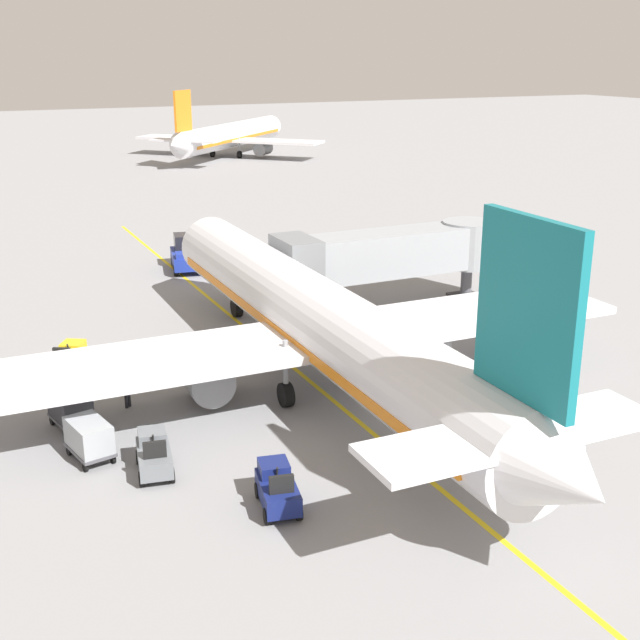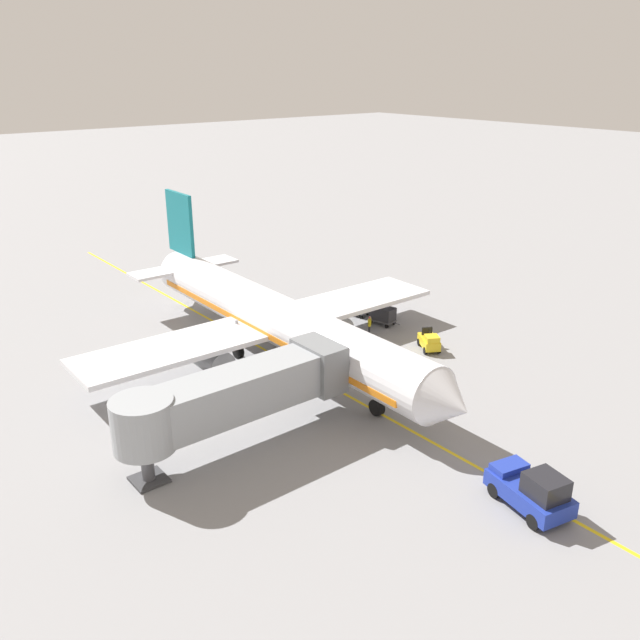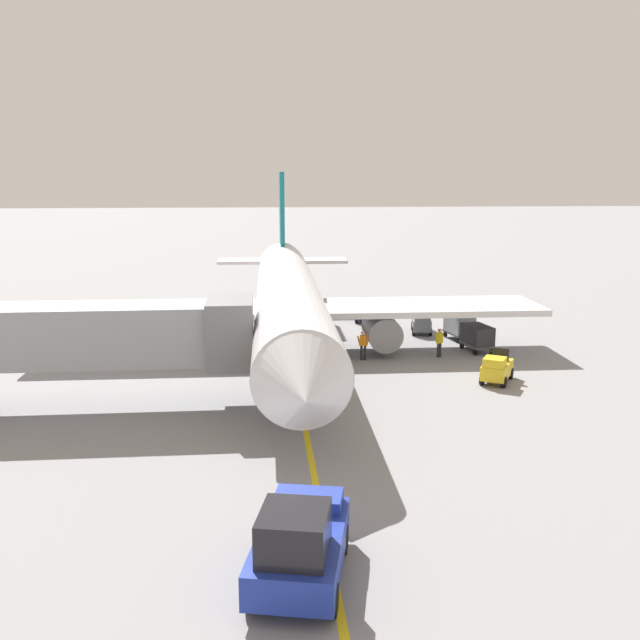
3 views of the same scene
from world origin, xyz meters
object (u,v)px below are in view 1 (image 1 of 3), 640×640
at_px(baggage_tug_trailing, 277,488).
at_px(ground_crew_wing_walker, 222,369).
at_px(parked_airliner, 317,320).
at_px(ground_crew_loader, 127,387).
at_px(jet_bridge, 391,253).
at_px(baggage_tug_spare, 69,360).
at_px(baggage_tug_lead, 154,455).
at_px(baggage_cart_front, 70,407).
at_px(distant_taxiing_airliner, 230,136).
at_px(pushback_tractor, 187,255).
at_px(baggage_cart_second_in_train, 89,437).

height_order(baggage_tug_trailing, ground_crew_wing_walker, ground_crew_wing_walker).
xyz_separation_m(parked_airliner, ground_crew_loader, (-8.69, 1.20, -2.23)).
bearing_deg(jet_bridge, baggage_tug_spare, -172.25).
height_order(jet_bridge, baggage_tug_lead, jet_bridge).
bearing_deg(baggage_cart_front, parked_airliner, -0.29).
relative_size(ground_crew_loader, distant_taxiing_airliner, 0.06).
bearing_deg(baggage_cart_front, ground_crew_wing_walker, 11.51).
distance_m(pushback_tractor, baggage_tug_trailing, 33.48).
xyz_separation_m(baggage_cart_second_in_train, distant_taxiing_airliner, (36.97, 88.19, 2.08)).
bearing_deg(ground_crew_loader, baggage_tug_trailing, -75.36).
bearing_deg(ground_crew_loader, jet_bridge, 23.75).
relative_size(baggage_tug_lead, baggage_cart_second_in_train, 0.90).
distance_m(jet_bridge, baggage_tug_trailing, 23.97).
xyz_separation_m(jet_bridge, baggage_cart_front, (-20.44, -8.99, -2.51)).
bearing_deg(parked_airliner, jet_bridge, 44.71).
height_order(baggage_tug_lead, ground_crew_loader, ground_crew_loader).
bearing_deg(ground_crew_wing_walker, parked_airliner, -19.72).
distance_m(parked_airliner, ground_crew_wing_walker, 4.98).
height_order(pushback_tractor, distant_taxiing_airliner, distant_taxiing_airliner).
height_order(baggage_tug_trailing, ground_crew_loader, ground_crew_loader).
bearing_deg(baggage_tug_trailing, pushback_tractor, 78.53).
bearing_deg(distant_taxiing_airliner, baggage_cart_second_in_train, -112.74).
bearing_deg(baggage_cart_second_in_train, baggage_tug_spare, 85.29).
distance_m(baggage_tug_lead, baggage_tug_spare, 11.57).
xyz_separation_m(baggage_tug_lead, ground_crew_wing_walker, (4.93, 6.61, 0.24)).
relative_size(baggage_cart_front, baggage_cart_second_in_train, 1.00).
bearing_deg(baggage_tug_spare, parked_airliner, -31.77).
xyz_separation_m(parked_airliner, baggage_cart_second_in_train, (-11.11, -3.06, -2.24)).
relative_size(ground_crew_wing_walker, distant_taxiing_airliner, 0.06).
height_order(baggage_cart_front, ground_crew_wing_walker, ground_crew_wing_walker).
xyz_separation_m(pushback_tractor, distant_taxiing_airliner, (25.13, 61.70, 1.93)).
bearing_deg(ground_crew_wing_walker, baggage_tug_spare, 141.43).
height_order(pushback_tractor, baggage_tug_lead, pushback_tractor).
relative_size(baggage_tug_spare, baggage_cart_front, 0.93).
height_order(parked_airliner, baggage_tug_trailing, parked_airliner).
bearing_deg(pushback_tractor, baggage_tug_lead, -109.05).
bearing_deg(ground_crew_wing_walker, baggage_tug_trailing, -99.03).
xyz_separation_m(parked_airliner, baggage_tug_spare, (-10.33, 6.40, -2.47)).
relative_size(baggage_tug_lead, baggage_tug_spare, 0.97).
distance_m(jet_bridge, baggage_cart_front, 22.47).
bearing_deg(pushback_tractor, baggage_tug_spare, -123.01).
bearing_deg(baggage_tug_trailing, baggage_tug_spare, 105.59).
relative_size(baggage_tug_trailing, baggage_tug_spare, 0.97).
bearing_deg(baggage_tug_lead, ground_crew_loader, 86.10).
distance_m(baggage_tug_spare, distant_taxiing_airliner, 86.68).
xyz_separation_m(parked_airliner, ground_crew_wing_walker, (-4.19, 1.50, -2.23)).
bearing_deg(ground_crew_loader, baggage_cart_front, -156.26).
distance_m(baggage_tug_lead, baggage_cart_front, 5.61).
relative_size(baggage_tug_spare, distant_taxiing_airliner, 0.10).
height_order(jet_bridge, baggage_tug_trailing, jet_bridge).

